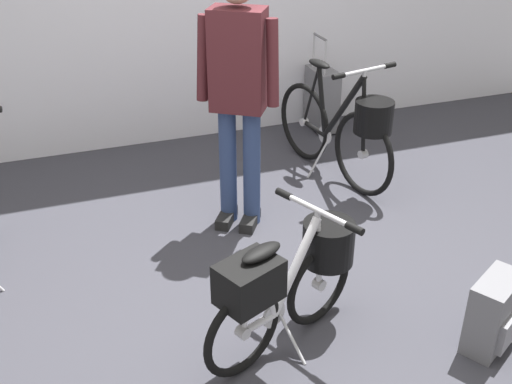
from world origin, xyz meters
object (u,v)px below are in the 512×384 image
at_px(rolling_suitcase, 322,99).
at_px(visitor_near_wall, 238,87).
at_px(folding_bike_foreground, 290,277).
at_px(display_bike_left, 344,128).
at_px(backpack_on_floor, 493,314).

bearing_deg(rolling_suitcase, visitor_near_wall, -132.95).
height_order(folding_bike_foreground, display_bike_left, display_bike_left).
height_order(display_bike_left, rolling_suitcase, display_bike_left).
distance_m(display_bike_left, backpack_on_floor, 1.85).
xyz_separation_m(folding_bike_foreground, backpack_on_floor, (0.92, -0.36, -0.19)).
distance_m(visitor_near_wall, backpack_on_floor, 1.88).
relative_size(display_bike_left, rolling_suitcase, 1.54).
bearing_deg(rolling_suitcase, folding_bike_foreground, -117.97).
distance_m(folding_bike_foreground, display_bike_left, 1.79).
xyz_separation_m(rolling_suitcase, backpack_on_floor, (-0.36, -2.78, -0.09)).
bearing_deg(display_bike_left, folding_bike_foreground, -124.47).
xyz_separation_m(visitor_near_wall, backpack_on_floor, (0.79, -1.54, -0.73)).
bearing_deg(visitor_near_wall, display_bike_left, 18.54).
bearing_deg(backpack_on_floor, rolling_suitcase, 82.58).
distance_m(visitor_near_wall, rolling_suitcase, 1.81).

